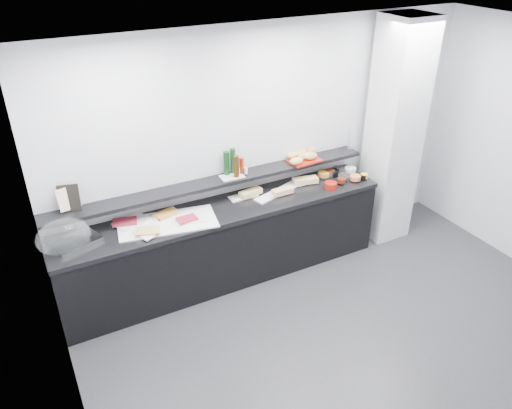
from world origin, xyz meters
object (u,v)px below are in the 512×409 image
sandwich_plate_mid (268,197)px  condiment_tray (232,177)px  framed_print (69,198)px  carafe (352,139)px  bread_tray (304,160)px  cloche_base (76,242)px

sandwich_plate_mid → condiment_tray: size_ratio=1.22×
framed_print → carafe: 3.22m
bread_tray → framed_print: bearing=174.1°
cloche_base → sandwich_plate_mid: size_ratio=1.37×
bread_tray → carafe: (0.66, -0.00, 0.14)m
framed_print → carafe: carafe is taller
sandwich_plate_mid → framed_print: framed_print is taller
condiment_tray → carafe: (1.56, -0.02, 0.14)m
condiment_tray → bread_tray: size_ratio=0.70×
bread_tray → condiment_tray: bearing=175.1°
bread_tray → carafe: bearing=-4.4°
framed_print → condiment_tray: (1.65, -0.07, -0.12)m
sandwich_plate_mid → bread_tray: (0.57, 0.17, 0.25)m
framed_print → bread_tray: bearing=12.2°
cloche_base → bread_tray: size_ratio=1.18×
carafe → condiment_tray: bearing=179.4°
cloche_base → framed_print: bearing=60.7°
sandwich_plate_mid → bread_tray: 0.65m
sandwich_plate_mid → condiment_tray: bearing=134.3°
framed_print → bread_tray: 2.56m
sandwich_plate_mid → condiment_tray: condiment_tray is taller
carafe → framed_print: bearing=178.5°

